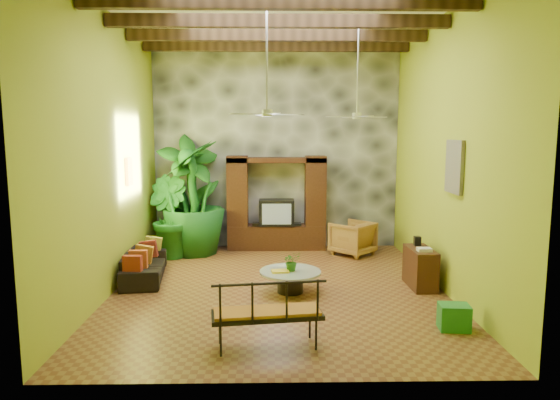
{
  "coord_description": "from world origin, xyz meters",
  "views": [
    {
      "loc": [
        -0.14,
        -8.94,
        2.9
      ],
      "look_at": [
        0.03,
        0.2,
        1.63
      ],
      "focal_mm": 32.0,
      "sensor_mm": 36.0,
      "label": 1
    }
  ],
  "objects_px": {
    "side_console": "(420,268)",
    "green_bin": "(454,317)",
    "entertainment_center": "(277,210)",
    "ceiling_fan_back": "(357,106)",
    "ceiling_fan_front": "(267,101)",
    "tall_plant_c": "(193,198)",
    "wicker_armchair": "(353,238)",
    "tall_plant_b": "(168,217)",
    "iron_bench": "(267,311)",
    "sofa": "(144,265)",
    "coffee_table": "(290,279)",
    "tall_plant_a": "(190,194)"
  },
  "relations": [
    {
      "from": "green_bin",
      "to": "wicker_armchair",
      "type": "bearing_deg",
      "value": 99.57
    },
    {
      "from": "green_bin",
      "to": "coffee_table",
      "type": "bearing_deg",
      "value": 143.17
    },
    {
      "from": "wicker_armchair",
      "to": "ceiling_fan_back",
      "type": "bearing_deg",
      "value": 36.84
    },
    {
      "from": "sofa",
      "to": "iron_bench",
      "type": "distance_m",
      "value": 4.09
    },
    {
      "from": "ceiling_fan_back",
      "to": "green_bin",
      "type": "distance_m",
      "value": 4.62
    },
    {
      "from": "tall_plant_b",
      "to": "iron_bench",
      "type": "relative_size",
      "value": 1.23
    },
    {
      "from": "side_console",
      "to": "green_bin",
      "type": "bearing_deg",
      "value": -94.25
    },
    {
      "from": "wicker_armchair",
      "to": "coffee_table",
      "type": "bearing_deg",
      "value": 15.06
    },
    {
      "from": "sofa",
      "to": "iron_bench",
      "type": "height_order",
      "value": "iron_bench"
    },
    {
      "from": "sofa",
      "to": "wicker_armchair",
      "type": "xyz_separation_m",
      "value": [
        4.43,
        1.86,
        0.12
      ]
    },
    {
      "from": "entertainment_center",
      "to": "green_bin",
      "type": "distance_m",
      "value": 5.77
    },
    {
      "from": "entertainment_center",
      "to": "tall_plant_a",
      "type": "bearing_deg",
      "value": -173.25
    },
    {
      "from": "ceiling_fan_front",
      "to": "green_bin",
      "type": "xyz_separation_m",
      "value": [
        2.75,
        -1.58,
        -3.21
      ]
    },
    {
      "from": "tall_plant_a",
      "to": "side_console",
      "type": "xyz_separation_m",
      "value": [
        4.71,
        -2.84,
        -1.05
      ]
    },
    {
      "from": "ceiling_fan_back",
      "to": "side_console",
      "type": "relative_size",
      "value": 2.03
    },
    {
      "from": "iron_bench",
      "to": "side_console",
      "type": "relative_size",
      "value": 1.68
    },
    {
      "from": "tall_plant_b",
      "to": "coffee_table",
      "type": "height_order",
      "value": "tall_plant_b"
    },
    {
      "from": "side_console",
      "to": "green_bin",
      "type": "distance_m",
      "value": 2.04
    },
    {
      "from": "entertainment_center",
      "to": "sofa",
      "type": "height_order",
      "value": "entertainment_center"
    },
    {
      "from": "coffee_table",
      "to": "entertainment_center",
      "type": "bearing_deg",
      "value": 93.53
    },
    {
      "from": "ceiling_fan_front",
      "to": "tall_plant_c",
      "type": "bearing_deg",
      "value": 119.81
    },
    {
      "from": "side_console",
      "to": "green_bin",
      "type": "height_order",
      "value": "side_console"
    },
    {
      "from": "ceiling_fan_front",
      "to": "wicker_armchair",
      "type": "height_order",
      "value": "ceiling_fan_front"
    },
    {
      "from": "tall_plant_a",
      "to": "tall_plant_c",
      "type": "relative_size",
      "value": 1.05
    },
    {
      "from": "side_console",
      "to": "green_bin",
      "type": "relative_size",
      "value": 2.12
    },
    {
      "from": "entertainment_center",
      "to": "wicker_armchair",
      "type": "xyz_separation_m",
      "value": [
        1.79,
        -0.6,
        -0.57
      ]
    },
    {
      "from": "sofa",
      "to": "tall_plant_c",
      "type": "bearing_deg",
      "value": -25.78
    },
    {
      "from": "tall_plant_c",
      "to": "iron_bench",
      "type": "height_order",
      "value": "tall_plant_c"
    },
    {
      "from": "iron_bench",
      "to": "green_bin",
      "type": "bearing_deg",
      "value": 5.08
    },
    {
      "from": "entertainment_center",
      "to": "side_console",
      "type": "height_order",
      "value": "entertainment_center"
    },
    {
      "from": "green_bin",
      "to": "tall_plant_a",
      "type": "bearing_deg",
      "value": 133.38
    },
    {
      "from": "wicker_armchair",
      "to": "iron_bench",
      "type": "xyz_separation_m",
      "value": [
        -1.98,
        -5.13,
        0.14
      ]
    },
    {
      "from": "ceiling_fan_back",
      "to": "sofa",
      "type": "height_order",
      "value": "ceiling_fan_back"
    },
    {
      "from": "tall_plant_a",
      "to": "coffee_table",
      "type": "xyz_separation_m",
      "value": [
        2.27,
        -3.12,
        -1.16
      ]
    },
    {
      "from": "green_bin",
      "to": "side_console",
      "type": "bearing_deg",
      "value": 87.13
    },
    {
      "from": "entertainment_center",
      "to": "iron_bench",
      "type": "distance_m",
      "value": 5.76
    },
    {
      "from": "entertainment_center",
      "to": "ceiling_fan_back",
      "type": "distance_m",
      "value": 3.5
    },
    {
      "from": "ceiling_fan_front",
      "to": "tall_plant_c",
      "type": "height_order",
      "value": "ceiling_fan_front"
    },
    {
      "from": "entertainment_center",
      "to": "ceiling_fan_back",
      "type": "xyz_separation_m",
      "value": [
        1.6,
        -1.94,
        2.44
      ]
    },
    {
      "from": "wicker_armchair",
      "to": "side_console",
      "type": "relative_size",
      "value": 0.95
    },
    {
      "from": "wicker_armchair",
      "to": "green_bin",
      "type": "height_order",
      "value": "wicker_armchair"
    },
    {
      "from": "wicker_armchair",
      "to": "green_bin",
      "type": "relative_size",
      "value": 2.01
    },
    {
      "from": "iron_bench",
      "to": "ceiling_fan_front",
      "type": "bearing_deg",
      "value": 82.53
    },
    {
      "from": "ceiling_fan_front",
      "to": "iron_bench",
      "type": "xyz_separation_m",
      "value": [
        0.01,
        -2.2,
        -2.86
      ]
    },
    {
      "from": "entertainment_center",
      "to": "green_bin",
      "type": "height_order",
      "value": "entertainment_center"
    },
    {
      "from": "ceiling_fan_front",
      "to": "ceiling_fan_back",
      "type": "bearing_deg",
      "value": 41.63
    },
    {
      "from": "wicker_armchair",
      "to": "coffee_table",
      "type": "height_order",
      "value": "wicker_armchair"
    },
    {
      "from": "wicker_armchair",
      "to": "tall_plant_b",
      "type": "relative_size",
      "value": 0.46
    },
    {
      "from": "tall_plant_c",
      "to": "entertainment_center",
      "type": "bearing_deg",
      "value": 12.6
    },
    {
      "from": "tall_plant_b",
      "to": "tall_plant_c",
      "type": "xyz_separation_m",
      "value": [
        0.52,
        0.31,
        0.4
      ]
    }
  ]
}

